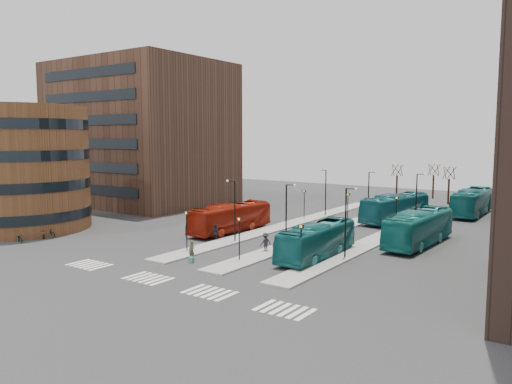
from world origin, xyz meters
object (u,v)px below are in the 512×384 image
Objects in this scene: suitcase at (191,260)px; commuter_c at (265,242)px; teal_bus_d at (472,202)px; traveller at (192,250)px; bicycle_mid at (42,234)px; bicycle_near at (20,238)px; teal_bus_a at (317,240)px; bicycle_far at (47,233)px; teal_bus_b at (395,208)px; commuter_b at (277,246)px; teal_bus_c at (419,228)px; commuter_a at (216,232)px; red_bus at (231,218)px.

suitcase is 0.29× the size of commuter_c.
teal_bus_d is 7.72× the size of traveller.
bicycle_near is at bearing -170.76° from bicycle_mid.
teal_bus_a is (7.76, 7.80, 1.26)m from suitcase.
teal_bus_d is at bearing -61.10° from bicycle_far.
teal_bus_b is at bearing 65.37° from suitcase.
teal_bus_d is 53.42m from bicycle_far.
teal_bus_a is 6.58× the size of bicycle_near.
bicycle_far reaches higher than suitcase.
traveller is 0.91× the size of commuter_b.
commuter_c is 1.19× the size of bicycle_mid.
commuter_c is at bearing -107.88° from teal_bus_d.
teal_bus_c is at bearing 59.02° from teal_bus_a.
teal_bus_d is at bearing -106.23° from commuter_a.
red_bus is at bearing -162.39° from teal_bus_c.
teal_bus_b is 0.97× the size of teal_bus_d.
suitcase is at bearing -53.82° from traveller.
teal_bus_b is 7.49× the size of bicycle_near.
bicycle_near is (-13.95, -16.53, -1.16)m from red_bus.
teal_bus_c is 20.20m from commuter_a.
commuter_b is (-9.25, -34.69, -0.88)m from teal_bus_d.
suitcase is 14.09m from red_bus.
commuter_b is at bearing -29.94° from red_bus.
commuter_a is 0.90× the size of bicycle_far.
suitcase is 1.24m from traveller.
teal_bus_a is 10.97m from traveller.
teal_bus_a is at bearing -17.64° from red_bus.
teal_bus_d reaches higher than bicycle_far.
traveller is (-0.70, 0.85, 0.57)m from suitcase.
commuter_a is (-11.88, 0.50, -0.67)m from teal_bus_a.
red_bus is 1.05× the size of teal_bus_a.
traveller is at bearing -74.29° from bicycle_mid.
commuter_c is (-10.94, -34.00, -0.89)m from teal_bus_d.
red_bus is at bearing -24.20° from bicycle_near.
commuter_c reaches higher than bicycle_near.
traveller is at bearing -60.52° from bicycle_near.
bicycle_near is (-15.50, -12.01, -0.41)m from commuter_a.
bicycle_mid is at bearing 15.96° from bicycle_near.
teal_bus_d reaches higher than bicycle_mid.
traveller reaches higher than bicycle_mid.
commuter_a is at bearing -148.72° from teal_bus_c.
commuter_b reaches higher than bicycle_mid.
red_bus is 6.11× the size of bicycle_far.
commuter_b is at bearing 41.93° from suitcase.
commuter_a is at bearing -77.49° from commuter_c.
bicycle_far is at bearing 15.96° from bicycle_near.
commuter_b is at bearing -63.57° from bicycle_mid.
teal_bus_a is at bearing 33.73° from suitcase.
traveller is (-14.29, -17.14, -0.87)m from teal_bus_c.
teal_bus_d reaches higher than bicycle_near.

